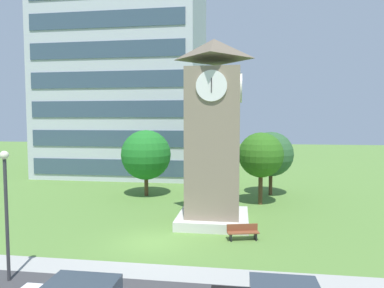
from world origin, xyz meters
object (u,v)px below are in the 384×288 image
park_bench (243,232)px  street_lamp (6,200)px  tree_near_tower (261,155)px  clock_tower (214,141)px  tree_streetside (146,155)px  tree_by_building (271,154)px

park_bench → street_lamp: (-9.90, -6.38, 3.01)m
tree_near_tower → clock_tower: bearing=-121.5°
street_lamp → tree_streetside: 16.75m
park_bench → tree_streetside: bearing=129.7°
tree_near_tower → tree_streetside: tree_streetside is taller
tree_streetside → park_bench: bearing=-50.3°
tree_near_tower → tree_streetside: (-10.02, 1.78, -0.31)m
clock_tower → park_bench: bearing=-57.3°
park_bench → street_lamp: street_lamp is taller
street_lamp → tree_streetside: (1.34, 16.69, 0.23)m
street_lamp → tree_near_tower: bearing=52.7°
street_lamp → tree_streetside: tree_streetside is taller
tree_streetside → tree_by_building: tree_streetside is taller
park_bench → tree_near_tower: tree_near_tower is taller
street_lamp → tree_near_tower: tree_near_tower is taller
street_lamp → tree_by_building: 22.36m
clock_tower → tree_streetside: bearing=132.3°
park_bench → street_lamp: bearing=-147.2°
street_lamp → tree_streetside: size_ratio=0.94×
tree_streetside → tree_by_building: 11.29m
park_bench → tree_by_building: 12.87m
tree_streetside → street_lamp: bearing=-94.6°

